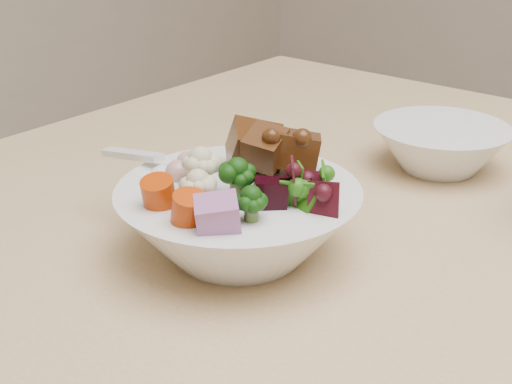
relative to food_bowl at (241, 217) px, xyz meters
The scene contains 3 objects.
food_bowl is the anchor object (origin of this frame).
soup_spoon 0.09m from the food_bowl, behind, with size 0.11×0.04×0.02m.
side_bowl 0.29m from the food_bowl, 75.97° to the left, with size 0.15×0.15×0.05m, color white, non-canonical shape.
Camera 1 is at (-0.28, -0.53, 1.12)m, focal length 50.00 mm.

